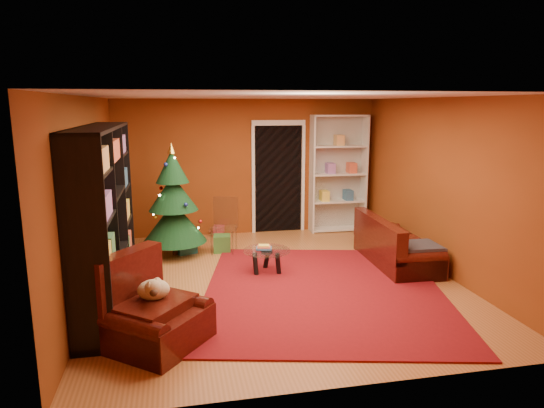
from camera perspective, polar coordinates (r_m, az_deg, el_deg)
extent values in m
cube|color=#9D5C2E|center=(7.08, 0.65, -9.19)|extent=(5.00, 5.50, 0.05)
cube|color=silver|center=(6.62, 0.70, 12.77)|extent=(5.00, 5.50, 0.05)
cube|color=brown|center=(9.43, -2.88, 4.34)|extent=(5.00, 0.05, 2.60)
cube|color=brown|center=(6.68, -21.02, 0.56)|extent=(0.05, 5.50, 2.60)
cube|color=brown|center=(7.66, 19.49, 2.00)|extent=(0.05, 5.50, 2.60)
cube|color=maroon|center=(6.73, 6.10, -10.09)|extent=(3.92, 4.32, 0.02)
cube|color=teal|center=(8.45, -10.20, -4.59)|extent=(0.42, 0.42, 0.32)
cube|color=#33722E|center=(8.42, -5.90, -4.63)|extent=(0.32, 0.32, 0.29)
cube|color=#A5263A|center=(9.41, -6.27, -3.18)|extent=(0.24, 0.24, 0.20)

